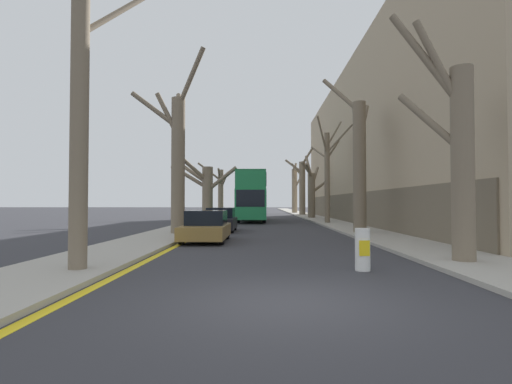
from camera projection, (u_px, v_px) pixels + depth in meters
ground_plane at (287, 303)px, 6.83m from camera, size 300.00×300.00×0.00m
sidewalk_left at (227, 214)px, 56.89m from camera, size 2.86×120.00×0.12m
sidewalk_right at (303, 215)px, 56.72m from camera, size 2.86×120.00×0.12m
building_facade_right at (400, 146)px, 35.58m from camera, size 10.08×47.50×13.68m
kerb_line_stripe at (238, 215)px, 56.86m from camera, size 0.24×120.00×0.01m
street_tree_left_0 at (81, 101)px, 9.83m from camera, size 2.33×3.98×8.80m
street_tree_left_1 at (177, 156)px, 21.22m from camera, size 4.14×2.38×9.73m
street_tree_left_2 at (205, 190)px, 33.05m from camera, size 5.68×2.67×5.54m
street_tree_left_3 at (220, 191)px, 45.12m from camera, size 3.43×2.92×6.20m
street_tree_right_0 at (458, 150)px, 11.16m from camera, size 2.96×1.94×7.24m
street_tree_right_1 at (359, 160)px, 21.99m from camera, size 2.85×2.95×9.06m
street_tree_right_2 at (328, 172)px, 32.58m from camera, size 3.08×3.07×8.58m
street_tree_right_3 at (312, 190)px, 43.77m from camera, size 3.56×3.99×7.13m
street_tree_right_4 at (302, 186)px, 54.84m from camera, size 3.72×2.94×9.09m
street_tree_right_5 at (295, 189)px, 65.80m from camera, size 1.42×4.62×8.22m
double_decker_bus at (252, 194)px, 37.47m from camera, size 2.58×11.50×4.44m
parked_car_0 at (206, 227)px, 17.79m from camera, size 1.89×4.19×1.37m
parked_car_1 at (221, 220)px, 24.00m from camera, size 1.77×4.06×1.43m
traffic_bollard at (363, 249)px, 10.09m from camera, size 0.38×0.39×1.07m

